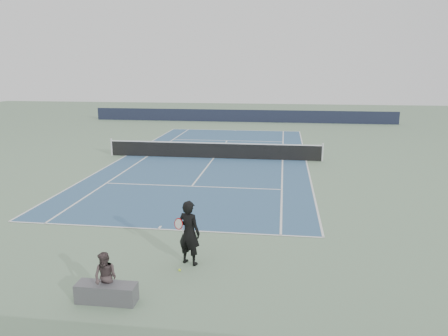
# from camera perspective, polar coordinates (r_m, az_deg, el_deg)

# --- Properties ---
(ground) EXTENTS (80.00, 80.00, 0.00)m
(ground) POSITION_cam_1_polar(r_m,az_deg,el_deg) (26.26, -1.36, 1.28)
(ground) COLOR gray
(court_surface) EXTENTS (10.97, 23.77, 0.01)m
(court_surface) POSITION_cam_1_polar(r_m,az_deg,el_deg) (26.26, -1.36, 1.29)
(court_surface) COLOR #365A7F
(court_surface) RESTS_ON ground
(tennis_net) EXTENTS (12.90, 0.10, 1.07)m
(tennis_net) POSITION_cam_1_polar(r_m,az_deg,el_deg) (26.16, -1.36, 2.36)
(tennis_net) COLOR silver
(tennis_net) RESTS_ON ground
(windscreen_far) EXTENTS (30.00, 0.25, 1.20)m
(windscreen_far) POSITION_cam_1_polar(r_m,az_deg,el_deg) (43.71, 2.36, 6.82)
(windscreen_far) COLOR black
(windscreen_far) RESTS_ON ground
(tennis_player) EXTENTS (0.87, 0.72, 1.84)m
(tennis_player) POSITION_cam_1_polar(r_m,az_deg,el_deg) (12.19, -4.59, -8.40)
(tennis_player) COLOR black
(tennis_player) RESTS_ON ground
(tennis_ball) EXTENTS (0.07, 0.07, 0.07)m
(tennis_ball) POSITION_cam_1_polar(r_m,az_deg,el_deg) (12.14, -5.83, -13.11)
(tennis_ball) COLOR #BDE32E
(tennis_ball) RESTS_ON ground
(spectator_bench) EXTENTS (1.49, 0.76, 1.22)m
(spectator_bench) POSITION_cam_1_polar(r_m,az_deg,el_deg) (10.86, -15.16, -14.51)
(spectator_bench) COLOR #525156
(spectator_bench) RESTS_ON ground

